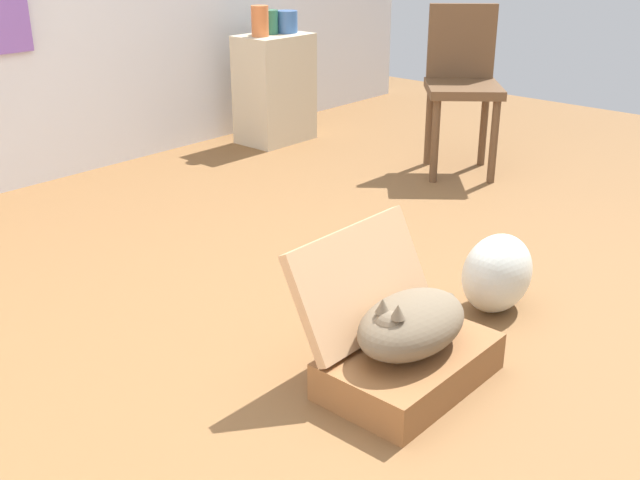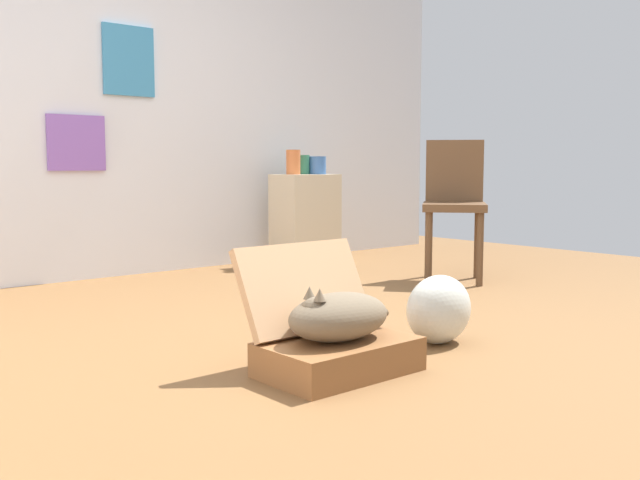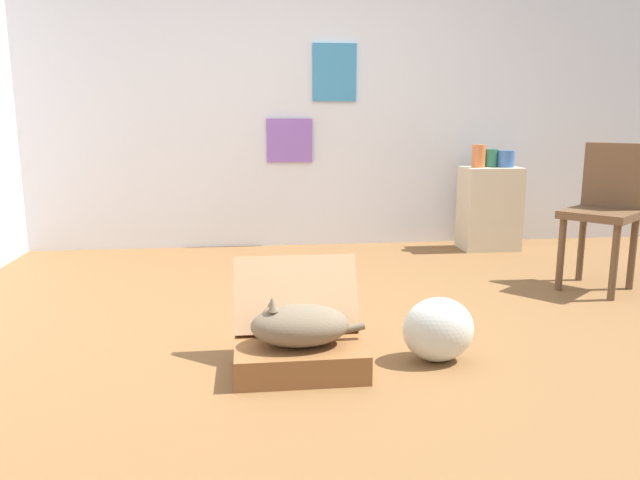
{
  "view_description": "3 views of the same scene",
  "coord_description": "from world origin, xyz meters",
  "px_view_note": "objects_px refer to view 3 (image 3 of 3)",
  "views": [
    {
      "loc": [
        -2.1,
        -1.71,
        1.36
      ],
      "look_at": [
        -0.47,
        -0.27,
        0.46
      ],
      "focal_mm": 43.12,
      "sensor_mm": 36.0,
      "label": 1
    },
    {
      "loc": [
        -2.1,
        -2.46,
        0.77
      ],
      "look_at": [
        -0.31,
        -0.38,
        0.48
      ],
      "focal_mm": 40.5,
      "sensor_mm": 36.0,
      "label": 2
    },
    {
      "loc": [
        -0.56,
        -3.0,
        1.08
      ],
      "look_at": [
        -0.22,
        -0.16,
        0.51
      ],
      "focal_mm": 33.87,
      "sensor_mm": 36.0,
      "label": 3
    }
  ],
  "objects_px": {
    "side_table": "(489,208)",
    "vase_tall": "(479,156)",
    "cat": "(299,325)",
    "vase_short": "(506,159)",
    "plastic_bag_white": "(438,330)",
    "suitcase_base": "(300,358)",
    "vase_round": "(490,158)",
    "chair": "(605,209)"
  },
  "relations": [
    {
      "from": "plastic_bag_white",
      "to": "vase_round",
      "type": "xyz_separation_m",
      "value": [
        1.19,
        2.38,
        0.62
      ]
    },
    {
      "from": "cat",
      "to": "side_table",
      "type": "height_order",
      "value": "side_table"
    },
    {
      "from": "suitcase_base",
      "to": "vase_short",
      "type": "height_order",
      "value": "vase_short"
    },
    {
      "from": "cat",
      "to": "vase_short",
      "type": "relative_size",
      "value": 3.63
    },
    {
      "from": "cat",
      "to": "side_table",
      "type": "relative_size",
      "value": 0.73
    },
    {
      "from": "vase_round",
      "to": "suitcase_base",
      "type": "bearing_deg",
      "value": -126.78
    },
    {
      "from": "plastic_bag_white",
      "to": "side_table",
      "type": "height_order",
      "value": "side_table"
    },
    {
      "from": "side_table",
      "to": "vase_short",
      "type": "relative_size",
      "value": 5.01
    },
    {
      "from": "suitcase_base",
      "to": "cat",
      "type": "distance_m",
      "value": 0.15
    },
    {
      "from": "suitcase_base",
      "to": "vase_short",
      "type": "bearing_deg",
      "value": 50.87
    },
    {
      "from": "cat",
      "to": "vase_short",
      "type": "bearing_deg",
      "value": 50.8
    },
    {
      "from": "side_table",
      "to": "vase_short",
      "type": "distance_m",
      "value": 0.43
    },
    {
      "from": "vase_tall",
      "to": "vase_short",
      "type": "height_order",
      "value": "vase_tall"
    },
    {
      "from": "cat",
      "to": "side_table",
      "type": "xyz_separation_m",
      "value": [
        1.82,
        2.39,
        0.13
      ]
    },
    {
      "from": "side_table",
      "to": "vase_round",
      "type": "distance_m",
      "value": 0.42
    },
    {
      "from": "vase_tall",
      "to": "vase_short",
      "type": "bearing_deg",
      "value": -1.7
    },
    {
      "from": "suitcase_base",
      "to": "vase_short",
      "type": "relative_size",
      "value": 4.08
    },
    {
      "from": "suitcase_base",
      "to": "vase_tall",
      "type": "xyz_separation_m",
      "value": [
        1.7,
        2.39,
        0.73
      ]
    },
    {
      "from": "suitcase_base",
      "to": "cat",
      "type": "relative_size",
      "value": 1.12
    },
    {
      "from": "suitcase_base",
      "to": "cat",
      "type": "bearing_deg",
      "value": 175.48
    },
    {
      "from": "vase_tall",
      "to": "vase_round",
      "type": "height_order",
      "value": "vase_tall"
    },
    {
      "from": "suitcase_base",
      "to": "vase_short",
      "type": "xyz_separation_m",
      "value": [
        1.94,
        2.38,
        0.7
      ]
    },
    {
      "from": "vase_round",
      "to": "side_table",
      "type": "bearing_deg",
      "value": -90.0
    },
    {
      "from": "suitcase_base",
      "to": "chair",
      "type": "relative_size",
      "value": 0.6
    },
    {
      "from": "side_table",
      "to": "vase_tall",
      "type": "xyz_separation_m",
      "value": [
        -0.12,
        -0.0,
        0.44
      ]
    },
    {
      "from": "vase_tall",
      "to": "vase_round",
      "type": "distance_m",
      "value": 0.13
    },
    {
      "from": "suitcase_base",
      "to": "side_table",
      "type": "distance_m",
      "value": 3.02
    },
    {
      "from": "side_table",
      "to": "vase_tall",
      "type": "bearing_deg",
      "value": -179.65
    },
    {
      "from": "suitcase_base",
      "to": "plastic_bag_white",
      "type": "relative_size",
      "value": 1.73
    },
    {
      "from": "cat",
      "to": "vase_short",
      "type": "distance_m",
      "value": 3.12
    },
    {
      "from": "chair",
      "to": "suitcase_base",
      "type": "bearing_deg",
      "value": -100.97
    },
    {
      "from": "side_table",
      "to": "vase_tall",
      "type": "height_order",
      "value": "vase_tall"
    },
    {
      "from": "vase_short",
      "to": "chair",
      "type": "bearing_deg",
      "value": -84.33
    },
    {
      "from": "side_table",
      "to": "vase_short",
      "type": "xyz_separation_m",
      "value": [
        0.12,
        -0.01,
        0.42
      ]
    },
    {
      "from": "vase_tall",
      "to": "chair",
      "type": "relative_size",
      "value": 0.2
    },
    {
      "from": "vase_round",
      "to": "chair",
      "type": "relative_size",
      "value": 0.16
    },
    {
      "from": "cat",
      "to": "vase_tall",
      "type": "bearing_deg",
      "value": 54.45
    },
    {
      "from": "vase_round",
      "to": "cat",
      "type": "bearing_deg",
      "value": -126.86
    },
    {
      "from": "cat",
      "to": "plastic_bag_white",
      "type": "distance_m",
      "value": 0.64
    },
    {
      "from": "side_table",
      "to": "cat",
      "type": "bearing_deg",
      "value": -127.37
    },
    {
      "from": "plastic_bag_white",
      "to": "vase_short",
      "type": "relative_size",
      "value": 2.35
    },
    {
      "from": "vase_short",
      "to": "chair",
      "type": "relative_size",
      "value": 0.15
    }
  ]
}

